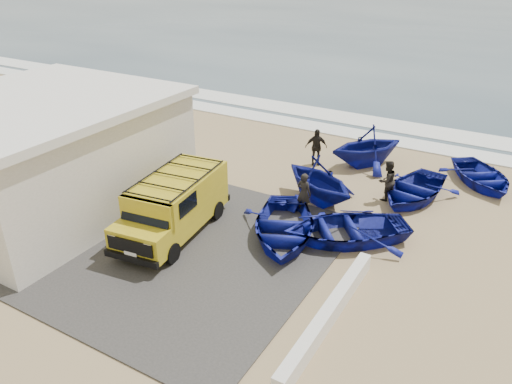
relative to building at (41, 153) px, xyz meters
The scene contains 17 objects.
ground 8.06m from the building, 14.93° to the left, with size 160.00×160.00×0.00m, color tan.
slab 5.90m from the building, ahead, with size 12.00×10.00×0.05m, color #403D3A.
ocean 58.52m from the building, 82.63° to the left, with size 180.00×88.00×0.01m, color #385166.
surf_line 16.02m from the building, 61.82° to the left, with size 180.00×1.60×0.06m, color white.
surf_wash 18.25m from the building, 65.56° to the left, with size 180.00×2.20×0.04m, color white.
building is the anchor object (origin of this frame).
parapet 12.68m from the building, ahead, with size 0.35×6.00×0.55m, color silver.
van 5.95m from the building, ahead, with size 2.58×5.27×2.17m.
boat_near_left 9.80m from the building, 13.82° to the left, with size 3.20×4.49×0.93m, color navy.
boat_near_right 11.92m from the building, 16.26° to the left, with size 3.16×4.43×0.92m, color navy.
boat_mid_left 10.87m from the building, 30.99° to the left, with size 3.17×3.67×1.93m, color navy.
boat_mid_right 14.84m from the building, 31.66° to the left, with size 2.94×4.12×0.85m, color navy.
boat_far_left 14.09m from the building, 46.32° to the left, with size 3.21×3.72×1.96m, color navy.
boat_far_right 18.27m from the building, 35.74° to the left, with size 2.75×3.85×0.80m, color navy.
fisherman_front 10.26m from the building, 25.47° to the left, with size 0.61×0.40×1.68m, color black.
fisherman_middle 13.66m from the building, 31.54° to the left, with size 0.82×0.64×1.68m, color black.
fisherman_back 11.88m from the building, 49.91° to the left, with size 1.03×0.43×1.75m, color black.
Camera 1 is at (8.70, -13.31, 9.35)m, focal length 35.00 mm.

